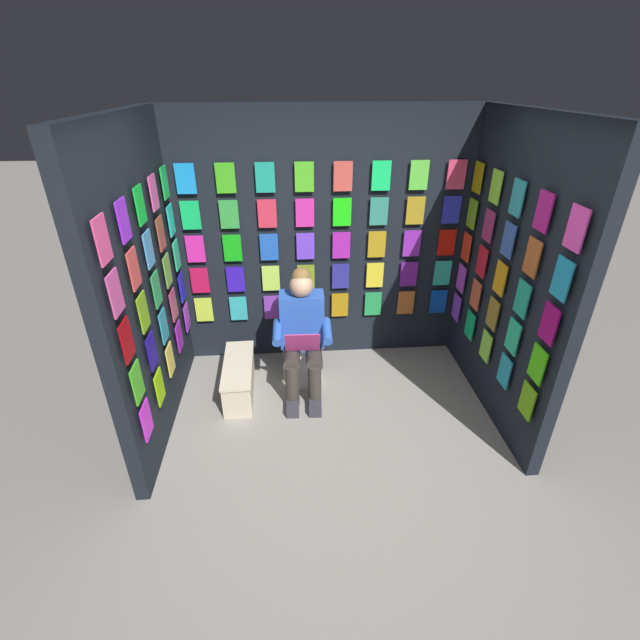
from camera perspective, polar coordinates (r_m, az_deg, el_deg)
name	(u,v)px	position (r m, az deg, el deg)	size (l,w,h in m)	color
ground_plane	(343,487)	(3.49, 3.02, -20.64)	(30.00, 30.00, 0.00)	gray
display_wall_back	(323,242)	(4.39, 0.35, 9.95)	(2.88, 0.14, 2.46)	black
display_wall_left	(510,277)	(3.90, 23.23, 5.06)	(0.14, 1.85, 2.46)	black
display_wall_right	(145,289)	(3.64, -21.49, 3.75)	(0.14, 1.85, 2.46)	black
toilet	(302,346)	(4.36, -2.26, -3.35)	(0.41, 0.56, 0.77)	white
person_reading	(302,334)	(4.03, -2.28, -1.77)	(0.53, 0.69, 1.19)	blue
comic_longbox_near	(239,378)	(4.26, -10.33, -7.31)	(0.28, 0.78, 0.33)	beige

